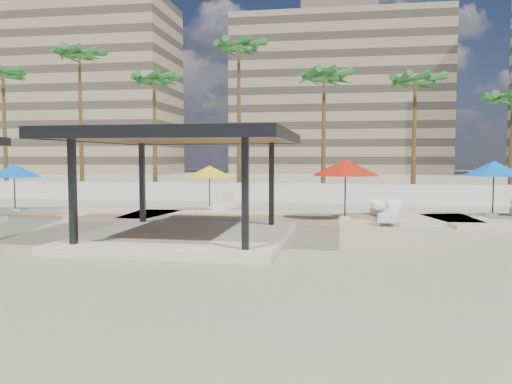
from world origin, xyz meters
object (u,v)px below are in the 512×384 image
lounger_a (225,206)px  lounger_c (384,212)px  lounger_b (390,215)px  pavilion_central (184,175)px  umbrella_c (345,168)px

lounger_a → lounger_c: 8.03m
lounger_a → lounger_b: bearing=-104.4°
lounger_b → lounger_c: bearing=20.0°
lounger_c → pavilion_central: bearing=112.2°
pavilion_central → umbrella_c: (5.63, 5.18, 0.18)m
pavilion_central → lounger_a: (-0.46, 8.30, -1.89)m
pavilion_central → lounger_a: pavilion_central is taller
lounger_a → lounger_b: 8.58m
umbrella_c → lounger_a: umbrella_c is taller
pavilion_central → umbrella_c: pavilion_central is taller
lounger_b → lounger_c: 1.44m
umbrella_c → lounger_a: 7.15m
umbrella_c → lounger_b: bearing=1.4°
lounger_a → umbrella_c: bearing=-110.6°
pavilion_central → umbrella_c: size_ratio=2.18×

